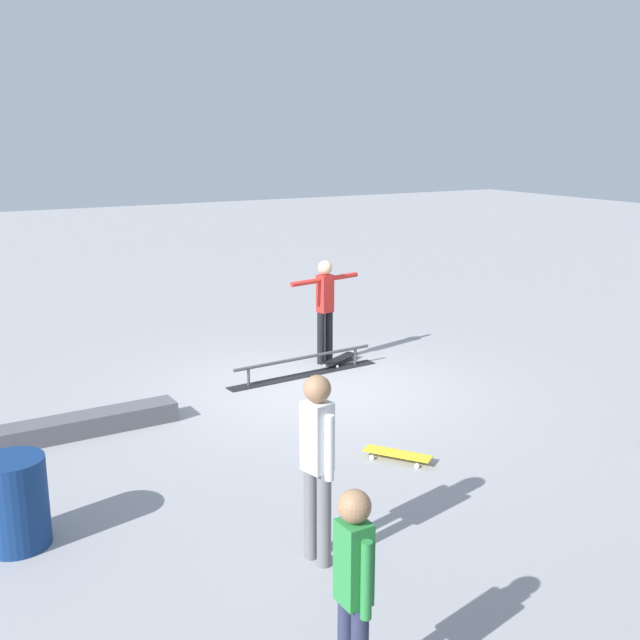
# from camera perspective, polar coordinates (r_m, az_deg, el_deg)

# --- Properties ---
(ground_plane) EXTENTS (60.00, 60.00, 0.00)m
(ground_plane) POSITION_cam_1_polar(r_m,az_deg,el_deg) (11.33, -0.16, -5.20)
(ground_plane) COLOR #9E9EA3
(grind_rail) EXTENTS (2.63, 0.42, 0.32)m
(grind_rail) POSITION_cam_1_polar(r_m,az_deg,el_deg) (11.92, -1.18, -3.54)
(grind_rail) COLOR black
(grind_rail) RESTS_ON ground_plane
(skate_ledge) EXTENTS (2.58, 0.47, 0.25)m
(skate_ledge) POSITION_cam_1_polar(r_m,az_deg,el_deg) (10.10, -17.81, -7.56)
(skate_ledge) COLOR #595960
(skate_ledge) RESTS_ON ground_plane
(skater_main) EXTENTS (1.36, 0.34, 1.70)m
(skater_main) POSITION_cam_1_polar(r_m,az_deg,el_deg) (12.35, 0.38, 1.20)
(skater_main) COLOR black
(skater_main) RESTS_ON ground_plane
(skateboard_main) EXTENTS (0.80, 0.54, 0.09)m
(skateboard_main) POSITION_cam_1_polar(r_m,az_deg,el_deg) (12.56, 1.53, -2.92)
(skateboard_main) COLOR black
(skateboard_main) RESTS_ON ground_plane
(bystander_white_shirt) EXTENTS (0.24, 0.40, 1.73)m
(bystander_white_shirt) POSITION_cam_1_polar(r_m,az_deg,el_deg) (6.64, -0.20, -10.33)
(bystander_white_shirt) COLOR slate
(bystander_white_shirt) RESTS_ON ground_plane
(bystander_green_shirt) EXTENTS (0.21, 0.35, 1.56)m
(bystander_green_shirt) POSITION_cam_1_polar(r_m,az_deg,el_deg) (5.13, 2.52, -19.41)
(bystander_green_shirt) COLOR #2D3351
(bystander_green_shirt) RESTS_ON ground_plane
(loose_skateboard_yellow) EXTENTS (0.63, 0.77, 0.09)m
(loose_skateboard_yellow) POSITION_cam_1_polar(r_m,az_deg,el_deg) (9.01, 5.81, -9.93)
(loose_skateboard_yellow) COLOR yellow
(loose_skateboard_yellow) RESTS_ON ground_plane
(trash_bin) EXTENTS (0.59, 0.59, 0.85)m
(trash_bin) POSITION_cam_1_polar(r_m,az_deg,el_deg) (7.65, -21.82, -12.53)
(trash_bin) COLOR navy
(trash_bin) RESTS_ON ground_plane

